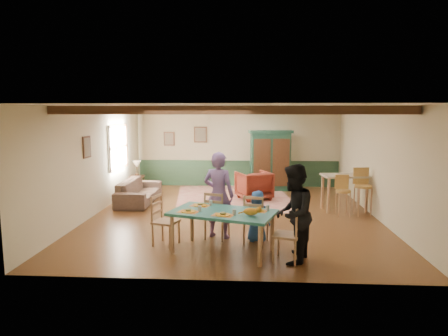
# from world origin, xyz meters

# --- Properties ---
(floor) EXTENTS (8.00, 8.00, 0.00)m
(floor) POSITION_xyz_m (0.00, 0.00, 0.00)
(floor) COLOR #4F2C16
(floor) RESTS_ON ground
(wall_back) EXTENTS (7.00, 0.02, 2.70)m
(wall_back) POSITION_xyz_m (0.00, 4.00, 1.35)
(wall_back) COLOR beige
(wall_back) RESTS_ON floor
(wall_left) EXTENTS (0.02, 8.00, 2.70)m
(wall_left) POSITION_xyz_m (-3.50, 0.00, 1.35)
(wall_left) COLOR beige
(wall_left) RESTS_ON floor
(wall_right) EXTENTS (0.02, 8.00, 2.70)m
(wall_right) POSITION_xyz_m (3.50, 0.00, 1.35)
(wall_right) COLOR beige
(wall_right) RESTS_ON floor
(ceiling) EXTENTS (7.00, 8.00, 0.02)m
(ceiling) POSITION_xyz_m (0.00, 0.00, 2.70)
(ceiling) COLOR white
(ceiling) RESTS_ON wall_back
(wainscot_back) EXTENTS (6.95, 0.03, 0.90)m
(wainscot_back) POSITION_xyz_m (0.00, 3.98, 0.45)
(wainscot_back) COLOR #213D28
(wainscot_back) RESTS_ON floor
(ceiling_beam_front) EXTENTS (6.95, 0.16, 0.16)m
(ceiling_beam_front) POSITION_xyz_m (0.00, -2.30, 2.61)
(ceiling_beam_front) COLOR #331C0E
(ceiling_beam_front) RESTS_ON ceiling
(ceiling_beam_mid) EXTENTS (6.95, 0.16, 0.16)m
(ceiling_beam_mid) POSITION_xyz_m (0.00, 0.40, 2.61)
(ceiling_beam_mid) COLOR #331C0E
(ceiling_beam_mid) RESTS_ON ceiling
(ceiling_beam_back) EXTENTS (6.95, 0.16, 0.16)m
(ceiling_beam_back) POSITION_xyz_m (0.00, 3.00, 2.61)
(ceiling_beam_back) COLOR #331C0E
(ceiling_beam_back) RESTS_ON ceiling
(window_left) EXTENTS (0.06, 1.60, 1.30)m
(window_left) POSITION_xyz_m (-3.47, 1.70, 1.55)
(window_left) COLOR white
(window_left) RESTS_ON wall_left
(picture_left_wall) EXTENTS (0.04, 0.42, 0.52)m
(picture_left_wall) POSITION_xyz_m (-3.47, -0.60, 1.75)
(picture_left_wall) COLOR gray
(picture_left_wall) RESTS_ON wall_left
(picture_back_a) EXTENTS (0.45, 0.04, 0.55)m
(picture_back_a) POSITION_xyz_m (-1.30, 3.97, 1.80)
(picture_back_a) COLOR gray
(picture_back_a) RESTS_ON wall_back
(picture_back_b) EXTENTS (0.38, 0.04, 0.48)m
(picture_back_b) POSITION_xyz_m (-2.40, 3.97, 1.65)
(picture_back_b) COLOR gray
(picture_back_b) RESTS_ON wall_back
(dining_table) EXTENTS (2.09, 1.55, 0.77)m
(dining_table) POSITION_xyz_m (-0.10, -2.76, 0.39)
(dining_table) COLOR #1E615A
(dining_table) RESTS_ON floor
(dining_chair_far_left) EXTENTS (0.55, 0.56, 0.98)m
(dining_chair_far_left) POSITION_xyz_m (-0.27, -1.92, 0.49)
(dining_chair_far_left) COLOR #A07350
(dining_chair_far_left) RESTS_ON floor
(dining_chair_far_right) EXTENTS (0.55, 0.56, 0.98)m
(dining_chair_far_right) POSITION_xyz_m (0.52, -2.17, 0.49)
(dining_chair_far_right) COLOR #A07350
(dining_chair_far_right) RESTS_ON floor
(dining_chair_end_left) EXTENTS (0.56, 0.55, 0.98)m
(dining_chair_end_left) POSITION_xyz_m (-1.23, -2.40, 0.49)
(dining_chair_end_left) COLOR #A07350
(dining_chair_end_left) RESTS_ON floor
(dining_chair_end_right) EXTENTS (0.56, 0.55, 0.98)m
(dining_chair_end_right) POSITION_xyz_m (1.03, -3.12, 0.49)
(dining_chair_end_right) COLOR #A07350
(dining_chair_end_right) RESTS_ON floor
(person_man) EXTENTS (0.75, 0.60, 1.78)m
(person_man) POSITION_xyz_m (-0.24, -1.84, 0.89)
(person_man) COLOR slate
(person_man) RESTS_ON floor
(person_woman) EXTENTS (0.87, 0.99, 1.70)m
(person_woman) POSITION_xyz_m (1.13, -3.15, 0.85)
(person_woman) COLOR black
(person_woman) RESTS_ON floor
(person_child) EXTENTS (0.58, 0.47, 1.04)m
(person_child) POSITION_xyz_m (0.55, -2.09, 0.52)
(person_child) COLOR #234B8D
(person_child) RESTS_ON floor
(cat) EXTENTS (0.40, 0.25, 0.19)m
(cat) POSITION_xyz_m (0.41, -3.03, 0.87)
(cat) COLOR orange
(cat) RESTS_ON dining_table
(place_setting_near_left) EXTENTS (0.49, 0.42, 0.11)m
(place_setting_near_left) POSITION_xyz_m (-0.72, -2.83, 0.83)
(place_setting_near_left) COLOR orange
(place_setting_near_left) RESTS_ON dining_table
(place_setting_near_center) EXTENTS (0.49, 0.42, 0.11)m
(place_setting_near_center) POSITION_xyz_m (-0.08, -3.03, 0.83)
(place_setting_near_center) COLOR orange
(place_setting_near_center) RESTS_ON dining_table
(place_setting_far_left) EXTENTS (0.49, 0.42, 0.11)m
(place_setting_far_left) POSITION_xyz_m (-0.56, -2.34, 0.83)
(place_setting_far_left) COLOR orange
(place_setting_far_left) RESTS_ON dining_table
(place_setting_far_right) EXTENTS (0.49, 0.42, 0.11)m
(place_setting_far_right) POSITION_xyz_m (0.52, -2.68, 0.83)
(place_setting_far_right) COLOR orange
(place_setting_far_right) RESTS_ON dining_table
(area_rug) EXTENTS (3.84, 4.38, 0.01)m
(area_rug) POSITION_xyz_m (-0.08, 2.01, 0.01)
(area_rug) COLOR beige
(area_rug) RESTS_ON floor
(armoire) EXTENTS (1.47, 0.73, 1.99)m
(armoire) POSITION_xyz_m (1.08, 3.27, 0.99)
(armoire) COLOR #143325
(armoire) RESTS_ON floor
(armchair) EXTENTS (1.20, 1.21, 0.84)m
(armchair) POSITION_xyz_m (0.54, 1.84, 0.42)
(armchair) COLOR #42110D
(armchair) RESTS_ON floor
(sofa) EXTENTS (0.88, 2.22, 0.65)m
(sofa) POSITION_xyz_m (-2.77, 1.26, 0.32)
(sofa) COLOR #45342B
(sofa) RESTS_ON floor
(end_table) EXTENTS (0.46, 0.46, 0.53)m
(end_table) POSITION_xyz_m (-3.23, 2.72, 0.27)
(end_table) COLOR #331C0E
(end_table) RESTS_ON floor
(table_lamp) EXTENTS (0.30, 0.30, 0.49)m
(table_lamp) POSITION_xyz_m (-3.23, 2.72, 0.78)
(table_lamp) COLOR beige
(table_lamp) RESTS_ON end_table
(counter_table) EXTENTS (1.22, 0.80, 0.96)m
(counter_table) POSITION_xyz_m (2.88, 0.60, 0.48)
(counter_table) COLOR beige
(counter_table) RESTS_ON floor
(bar_stool_left) EXTENTS (0.38, 0.42, 1.02)m
(bar_stool_left) POSITION_xyz_m (2.72, 0.03, 0.51)
(bar_stool_left) COLOR tan
(bar_stool_left) RESTS_ON floor
(bar_stool_right) EXTENTS (0.46, 0.50, 1.19)m
(bar_stool_right) POSITION_xyz_m (3.24, 0.16, 0.59)
(bar_stool_right) COLOR tan
(bar_stool_right) RESTS_ON floor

